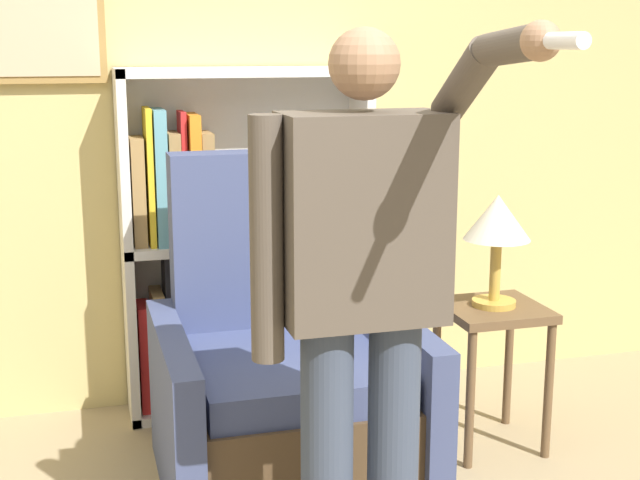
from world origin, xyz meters
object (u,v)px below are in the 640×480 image
Objects in this scene: armchair at (284,385)px; person_standing at (362,294)px; bookcase at (217,251)px; table_lamp at (497,224)px; side_table at (492,334)px.

person_standing is at bearing -88.85° from armchair.
armchair is at bearing -80.13° from bookcase.
bookcase is 1.25m from table_lamp.
side_table is (0.89, 0.03, 0.11)m from armchair.
bookcase is 1.64m from person_standing.
armchair is 0.89m from side_table.
person_standing is at bearing -133.54° from table_lamp.
side_table is at bearing 46.46° from person_standing.
bookcase is at bearing 95.15° from person_standing.
person_standing is 3.72× the size of table_lamp.
armchair is at bearing 91.15° from person_standing.
person_standing is (0.02, -0.88, 0.60)m from armchair.
person_standing is at bearing -133.54° from side_table.
side_table is 1.33× the size of table_lamp.
bookcase reaches higher than armchair.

